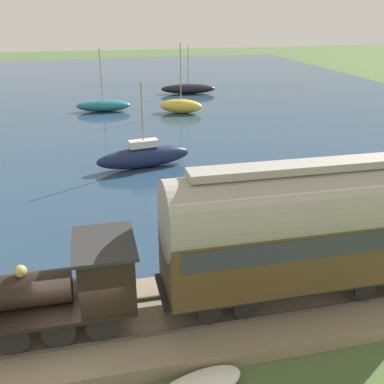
% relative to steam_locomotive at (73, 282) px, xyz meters
% --- Properties ---
extents(ground_plane, '(200.00, 200.00, 0.00)m').
position_rel_steam_locomotive_xyz_m(ground_plane, '(-0.31, -0.15, -2.16)').
color(ground_plane, '#476033').
extents(harbor_water, '(80.00, 80.00, 0.01)m').
position_rel_steam_locomotive_xyz_m(harbor_water, '(42.54, -0.15, -2.15)').
color(harbor_water, navy).
rests_on(harbor_water, ground).
extents(rail_embankment, '(4.48, 56.00, 0.61)m').
position_rel_steam_locomotive_xyz_m(rail_embankment, '(-0.00, -0.15, -1.91)').
color(rail_embankment, '#84755B').
rests_on(rail_embankment, ground).
extents(steam_locomotive, '(2.42, 5.13, 3.18)m').
position_rel_steam_locomotive_xyz_m(steam_locomotive, '(0.00, 0.00, 0.00)').
color(steam_locomotive, black).
rests_on(steam_locomotive, rail_embankment).
extents(passenger_coach, '(2.50, 9.26, 4.72)m').
position_rel_steam_locomotive_xyz_m(passenger_coach, '(-0.00, -7.21, 1.03)').
color(passenger_coach, black).
rests_on(passenger_coach, rail_embankment).
extents(sailboat_yellow, '(3.03, 4.45, 6.53)m').
position_rel_steam_locomotive_xyz_m(sailboat_yellow, '(30.81, -9.64, -1.45)').
color(sailboat_yellow, gold).
rests_on(sailboat_yellow, harbor_water).
extents(sailboat_black, '(2.40, 6.60, 5.52)m').
position_rel_steam_locomotive_xyz_m(sailboat_black, '(40.80, -12.59, -1.57)').
color(sailboat_black, black).
rests_on(sailboat_black, harbor_water).
extents(sailboat_navy, '(2.24, 6.31, 5.50)m').
position_rel_steam_locomotive_xyz_m(sailboat_navy, '(15.77, -4.10, -1.40)').
color(sailboat_navy, '#192347').
rests_on(sailboat_navy, harbor_water).
extents(sailboat_teal, '(2.15, 5.41, 5.98)m').
position_rel_steam_locomotive_xyz_m(sailboat_teal, '(33.28, -2.31, -1.57)').
color(sailboat_teal, '#1E707A').
rests_on(sailboat_teal, harbor_water).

